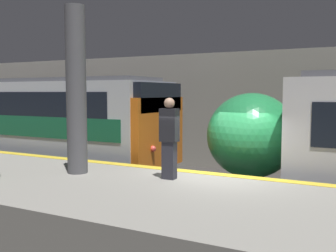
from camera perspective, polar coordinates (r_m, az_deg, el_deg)
The scene contains 5 objects.
ground_plane at distance 9.52m, azimuth 7.05°, elevation -13.53°, with size 120.00×120.00×0.00m, color #33302D.
platform at distance 7.55m, azimuth 1.48°, elevation -13.89°, with size 40.00×4.10×1.16m.
station_rear_barrier at distance 14.86m, azimuth 15.32°, elevation 1.88°, with size 50.00×0.15×4.54m.
support_pillar_near at distance 9.23m, azimuth -13.18°, elevation 5.05°, with size 0.46×0.46×3.81m.
person_walking at distance 8.39m, azimuth 0.19°, elevation -1.48°, with size 0.38×0.24×1.75m.
Camera 1 is at (3.14, -8.47, 3.01)m, focal length 42.00 mm.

